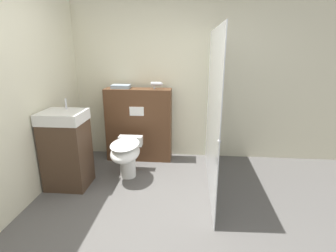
% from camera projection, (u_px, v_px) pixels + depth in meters
% --- Properties ---
extents(ground_plane, '(12.00, 12.00, 0.00)m').
position_uv_depth(ground_plane, '(153.00, 234.00, 2.62)').
color(ground_plane, '#565451').
extents(wall_back, '(8.00, 0.06, 2.50)m').
position_uv_depth(wall_back, '(170.00, 82.00, 4.24)').
color(wall_back, beige).
rests_on(wall_back, ground_plane).
extents(partition_panel, '(1.04, 0.29, 1.17)m').
position_uv_depth(partition_panel, '(139.00, 125.00, 4.23)').
color(partition_panel, '#51331E').
rests_on(partition_panel, ground_plane).
extents(shower_glass, '(0.04, 1.95, 2.01)m').
position_uv_depth(shower_glass, '(212.00, 112.00, 3.30)').
color(shower_glass, silver).
rests_on(shower_glass, ground_plane).
extents(toilet, '(0.39, 0.69, 0.55)m').
position_uv_depth(toilet, '(126.00, 154.00, 3.64)').
color(toilet, white).
rests_on(toilet, ground_plane).
extents(sink_vanity, '(0.54, 0.46, 1.17)m').
position_uv_depth(sink_vanity, '(67.00, 149.00, 3.41)').
color(sink_vanity, '#473323').
rests_on(sink_vanity, ground_plane).
extents(hair_drier, '(0.19, 0.06, 0.11)m').
position_uv_depth(hair_drier, '(157.00, 84.00, 4.01)').
color(hair_drier, '#B7B7BC').
rests_on(hair_drier, partition_panel).
extents(folded_towel, '(0.28, 0.18, 0.06)m').
position_uv_depth(folded_towel, '(121.00, 87.00, 4.08)').
color(folded_towel, '#8C9EAD').
rests_on(folded_towel, partition_panel).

